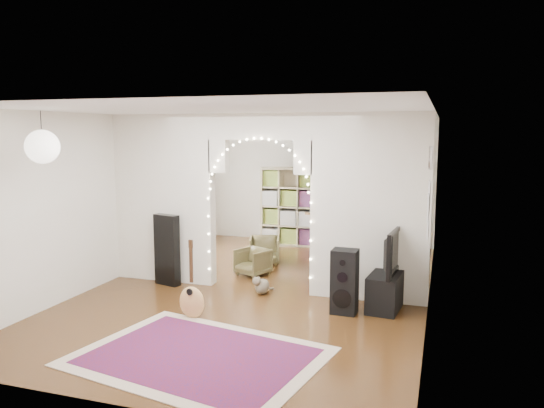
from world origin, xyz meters
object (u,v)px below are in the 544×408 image
(acoustic_guitar, at_px, (192,290))
(bookcase, at_px, (300,207))
(floor_speaker, at_px, (344,282))
(media_console, at_px, (387,289))
(dining_chair_left, at_px, (253,262))
(dining_table, at_px, (301,212))
(dining_chair_right, at_px, (264,250))

(acoustic_guitar, bearing_deg, bookcase, 100.07)
(floor_speaker, height_order, bookcase, bookcase)
(acoustic_guitar, distance_m, media_console, 2.70)
(media_console, bearing_deg, bookcase, 127.91)
(floor_speaker, distance_m, dining_chair_left, 2.32)
(media_console, bearing_deg, dining_chair_left, 163.37)
(floor_speaker, height_order, dining_table, floor_speaker)
(dining_chair_left, xyz_separation_m, dining_chair_right, (-0.06, 0.80, 0.03))
(dining_table, relative_size, dining_chair_right, 2.39)
(acoustic_guitar, xyz_separation_m, floor_speaker, (1.86, 0.82, 0.05))
(floor_speaker, bearing_deg, acoustic_guitar, -154.44)
(bookcase, height_order, dining_table, bookcase)
(dining_chair_right, bearing_deg, dining_chair_left, -103.77)
(media_console, xyz_separation_m, dining_chair_right, (-2.41, 1.76, 0.00))
(dining_chair_left, distance_m, dining_chair_right, 0.80)
(bookcase, distance_m, dining_table, 0.30)
(dining_table, bearing_deg, dining_chair_right, -83.93)
(dining_chair_left, relative_size, dining_chair_right, 0.90)
(floor_speaker, height_order, dining_chair_left, floor_speaker)
(dining_table, bearing_deg, media_console, -48.18)
(floor_speaker, bearing_deg, media_console, 42.85)
(bookcase, xyz_separation_m, dining_table, (-0.03, 0.25, -0.16))
(media_console, xyz_separation_m, dining_table, (-2.24, 3.75, 0.43))
(floor_speaker, bearing_deg, dining_chair_right, 132.28)
(acoustic_guitar, xyz_separation_m, media_console, (2.38, 1.27, -0.14))
(floor_speaker, distance_m, media_console, 0.71)
(media_console, height_order, bookcase, bookcase)
(media_console, height_order, dining_chair_right, dining_chair_right)
(dining_chair_right, bearing_deg, bookcase, 65.30)
(bookcase, height_order, dining_chair_left, bookcase)
(floor_speaker, relative_size, bookcase, 0.52)
(dining_chair_left, bearing_deg, acoustic_guitar, -67.91)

